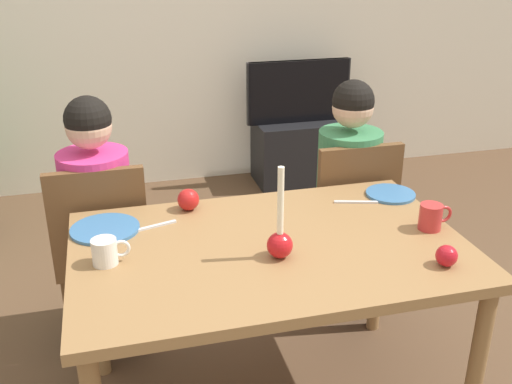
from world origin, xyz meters
name	(u,v)px	position (x,y,z in m)	size (l,w,h in m)	color
back_wall	(171,7)	(0.00, 2.60, 1.30)	(6.40, 0.10, 2.60)	beige
dining_table	(270,265)	(0.00, 0.00, 0.67)	(1.40, 0.90, 0.75)	olive
chair_left	(102,245)	(-0.60, 0.61, 0.51)	(0.40, 0.40, 0.90)	brown
chair_right	(348,216)	(0.57, 0.61, 0.51)	(0.40, 0.40, 0.90)	brown
person_left_child	(101,230)	(-0.60, 0.64, 0.57)	(0.30, 0.30, 1.17)	#33384C
person_right_child	(347,202)	(0.57, 0.64, 0.57)	(0.30, 0.30, 1.17)	#33384C
tv_stand	(297,151)	(0.88, 2.30, 0.24)	(0.64, 0.40, 0.48)	black
tv	(299,91)	(0.88, 2.30, 0.71)	(0.79, 0.05, 0.46)	black
candle_centerpiece	(280,239)	(0.01, -0.09, 0.82)	(0.09, 0.09, 0.33)	red
plate_left	(105,229)	(-0.57, 0.26, 0.76)	(0.26, 0.26, 0.01)	teal
plate_right	(391,194)	(0.61, 0.29, 0.76)	(0.21, 0.21, 0.01)	teal
mug_left	(106,252)	(-0.57, 0.01, 0.80)	(0.13, 0.08, 0.09)	silver
mug_right	(431,217)	(0.62, -0.03, 0.80)	(0.13, 0.08, 0.10)	#B72D2D
fork_left	(154,226)	(-0.39, 0.24, 0.75)	(0.18, 0.01, 0.01)	silver
fork_right	(356,202)	(0.44, 0.26, 0.75)	(0.18, 0.01, 0.01)	silver
apple_near_candle	(188,200)	(-0.24, 0.36, 0.79)	(0.09, 0.09, 0.09)	red
apple_by_left_plate	(447,256)	(0.53, -0.29, 0.79)	(0.07, 0.07, 0.07)	#B3141F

